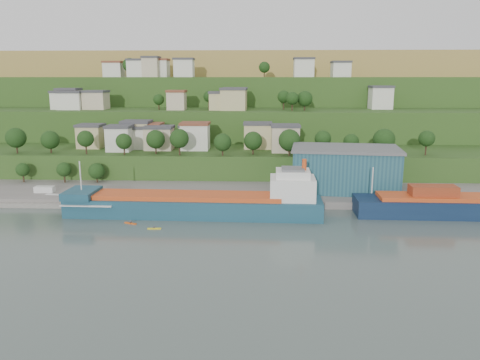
{
  "coord_description": "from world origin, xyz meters",
  "views": [
    {
      "loc": [
        13.73,
        -107.01,
        34.62
      ],
      "look_at": [
        8.97,
        15.0,
        7.94
      ],
      "focal_mm": 35.0,
      "sensor_mm": 36.0,
      "label": 1
    }
  ],
  "objects_px": {
    "warehouse": "(345,168)",
    "caravan": "(45,191)",
    "kayak_orange": "(131,223)",
    "cargo_ship_far": "(479,207)",
    "cargo_ship_near": "(202,205)"
  },
  "relations": [
    {
      "from": "cargo_ship_far",
      "to": "warehouse",
      "type": "distance_m",
      "value": 37.03
    },
    {
      "from": "warehouse",
      "to": "caravan",
      "type": "height_order",
      "value": "warehouse"
    },
    {
      "from": "warehouse",
      "to": "kayak_orange",
      "type": "bearing_deg",
      "value": -145.99
    },
    {
      "from": "kayak_orange",
      "to": "warehouse",
      "type": "bearing_deg",
      "value": 50.21
    },
    {
      "from": "cargo_ship_far",
      "to": "kayak_orange",
      "type": "xyz_separation_m",
      "value": [
        -87.38,
        -9.79,
        -2.25
      ]
    },
    {
      "from": "caravan",
      "to": "kayak_orange",
      "type": "bearing_deg",
      "value": -37.03
    },
    {
      "from": "warehouse",
      "to": "kayak_orange",
      "type": "relative_size",
      "value": 10.13
    },
    {
      "from": "kayak_orange",
      "to": "caravan",
      "type": "bearing_deg",
      "value": 166.87
    },
    {
      "from": "caravan",
      "to": "kayak_orange",
      "type": "relative_size",
      "value": 1.69
    },
    {
      "from": "warehouse",
      "to": "kayak_orange",
      "type": "distance_m",
      "value": 64.29
    },
    {
      "from": "cargo_ship_near",
      "to": "caravan",
      "type": "relative_size",
      "value": 11.89
    },
    {
      "from": "caravan",
      "to": "cargo_ship_far",
      "type": "bearing_deg",
      "value": -7.36
    },
    {
      "from": "cargo_ship_far",
      "to": "kayak_orange",
      "type": "height_order",
      "value": "cargo_ship_far"
    },
    {
      "from": "cargo_ship_far",
      "to": "warehouse",
      "type": "height_order",
      "value": "warehouse"
    },
    {
      "from": "kayak_orange",
      "to": "cargo_ship_near",
      "type": "bearing_deg",
      "value": 47.39
    }
  ]
}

